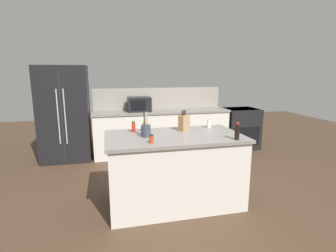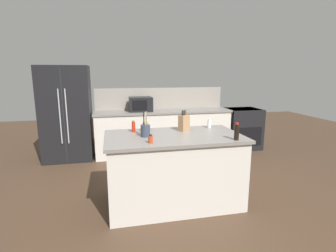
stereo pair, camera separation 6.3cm
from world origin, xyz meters
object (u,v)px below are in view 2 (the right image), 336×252
at_px(soy_sauce_bottle, 237,132).
at_px(honey_jar, 145,127).
at_px(knife_block, 184,123).
at_px(range_oven, 242,128).
at_px(salt_shaker, 209,124).
at_px(spice_jar_paprika, 151,139).
at_px(utensil_crock, 145,130).
at_px(refrigerator, 67,113).
at_px(microwave, 141,104).
at_px(hot_sauce_bottle, 134,127).

distance_m(soy_sauce_bottle, honey_jar, 1.22).
bearing_deg(knife_block, soy_sauce_bottle, -80.36).
distance_m(range_oven, salt_shaker, 2.49).
relative_size(knife_block, spice_jar_paprika, 2.86).
relative_size(utensil_crock, honey_jar, 2.19).
bearing_deg(refrigerator, knife_block, -47.84).
xyz_separation_m(knife_block, spice_jar_paprika, (-0.55, -0.52, -0.07)).
xyz_separation_m(refrigerator, salt_shaker, (2.26, -1.92, 0.07)).
xyz_separation_m(refrigerator, knife_block, (1.85, -2.04, 0.12)).
height_order(spice_jar_paprika, soy_sauce_bottle, soy_sauce_bottle).
xyz_separation_m(range_oven, honey_jar, (-2.49, -1.91, 0.54)).
height_order(refrigerator, honey_jar, refrigerator).
height_order(microwave, spice_jar_paprika, microwave).
bearing_deg(soy_sauce_bottle, hot_sauce_bottle, 149.27).
xyz_separation_m(microwave, soy_sauce_bottle, (0.86, -2.60, -0.05)).
height_order(salt_shaker, honey_jar, honey_jar).
bearing_deg(spice_jar_paprika, salt_shaker, 33.57).
distance_m(range_oven, honey_jar, 3.19).
relative_size(utensil_crock, hot_sauce_bottle, 2.04).
height_order(utensil_crock, spice_jar_paprika, utensil_crock).
relative_size(refrigerator, hot_sauce_bottle, 11.88).
bearing_deg(utensil_crock, microwave, 84.98).
xyz_separation_m(knife_block, honey_jar, (-0.53, 0.08, -0.04)).
height_order(utensil_crock, hot_sauce_bottle, utensil_crock).
bearing_deg(spice_jar_paprika, microwave, 86.00).
bearing_deg(salt_shaker, soy_sauce_bottle, -84.55).
bearing_deg(spice_jar_paprika, range_oven, 45.00).
bearing_deg(refrigerator, honey_jar, -56.07).
distance_m(salt_shaker, hot_sauce_bottle, 1.10).
bearing_deg(honey_jar, knife_block, -8.41).
xyz_separation_m(refrigerator, honey_jar, (1.32, -1.96, 0.08)).
xyz_separation_m(knife_block, hot_sauce_bottle, (-0.69, 0.09, -0.04)).
bearing_deg(hot_sauce_bottle, honey_jar, -4.26).
bearing_deg(utensil_crock, soy_sauce_bottle, -21.16).
bearing_deg(microwave, utensil_crock, -95.02).
bearing_deg(utensil_crock, knife_block, 19.69).
xyz_separation_m(utensil_crock, soy_sauce_bottle, (1.05, -0.41, 0.02)).
xyz_separation_m(salt_shaker, soy_sauce_bottle, (0.07, -0.72, 0.04)).
height_order(soy_sauce_bottle, honey_jar, soy_sauce_bottle).
xyz_separation_m(microwave, knife_block, (0.37, -1.99, -0.03)).
bearing_deg(microwave, range_oven, -0.00).
distance_m(utensil_crock, hot_sauce_bottle, 0.32).
relative_size(range_oven, soy_sauce_bottle, 4.34).
bearing_deg(soy_sauce_bottle, range_oven, 60.31).
relative_size(soy_sauce_bottle, honey_jar, 1.45).
relative_size(range_oven, salt_shaker, 6.97).
height_order(spice_jar_paprika, honey_jar, honey_jar).
relative_size(utensil_crock, soy_sauce_bottle, 1.51).
bearing_deg(microwave, spice_jar_paprika, -94.00).
bearing_deg(refrigerator, spice_jar_paprika, -63.13).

